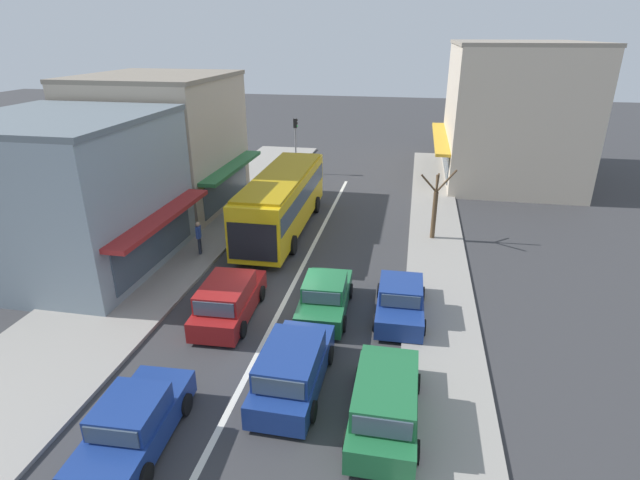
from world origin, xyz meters
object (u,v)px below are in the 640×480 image
wagon_adjacent_lane_trail (229,300)px  parked_wagon_kerb_front (385,401)px  wagon_behind_bus_mid (293,368)px  sedan_adjacent_lane_lead (325,297)px  sedan_behind_bus_near (134,424)px  pedestrian_browsing_midblock (199,236)px  city_bus (282,198)px  traffic_light_downstreet (296,137)px  pedestrian_with_handbag_near (233,213)px  parked_sedan_kerb_second (400,300)px  street_tree_right (435,208)px

wagon_adjacent_lane_trail → parked_wagon_kerb_front: same height
wagon_adjacent_lane_trail → parked_wagon_kerb_front: size_ratio=1.01×
wagon_behind_bus_mid → sedan_adjacent_lane_lead: wagon_behind_bus_mid is taller
sedan_behind_bus_near → parked_wagon_kerb_front: size_ratio=0.95×
sedan_behind_bus_near → pedestrian_browsing_midblock: (-3.23, 11.67, 0.40)m
wagon_behind_bus_mid → pedestrian_browsing_midblock: (-6.78, 8.71, 0.32)m
city_bus → traffic_light_downstreet: (-2.08, 11.88, 0.97)m
pedestrian_with_handbag_near → sedan_adjacent_lane_lead: bearing=-49.2°
traffic_light_downstreet → sedan_behind_bus_near: bearing=-85.5°
sedan_adjacent_lane_lead → pedestrian_with_handbag_near: (-6.45, 7.48, 0.40)m
sedan_adjacent_lane_lead → sedan_behind_bus_near: 8.46m
traffic_light_downstreet → pedestrian_browsing_midblock: traffic_light_downstreet is taller
parked_sedan_kerb_second → street_tree_right: (1.37, 8.01, 1.12)m
city_bus → pedestrian_browsing_midblock: bearing=-127.9°
parked_sedan_kerb_second → street_tree_right: street_tree_right is taller
sedan_adjacent_lane_lead → pedestrian_with_handbag_near: size_ratio=2.61×
sedan_behind_bus_near → wagon_adjacent_lane_trail: bearing=88.5°
city_bus → parked_wagon_kerb_front: bearing=-64.5°
city_bus → traffic_light_downstreet: size_ratio=2.59×
sedan_behind_bus_near → pedestrian_with_handbag_near: 15.33m
sedan_behind_bus_near → pedestrian_with_handbag_near: size_ratio=2.62×
parked_sedan_kerb_second → traffic_light_downstreet: 21.65m
parked_wagon_kerb_front → pedestrian_browsing_midblock: 13.65m
traffic_light_downstreet → pedestrian_browsing_midblock: 16.03m
parked_wagon_kerb_front → pedestrian_with_handbag_near: (-9.15, 13.06, 0.32)m
city_bus → wagon_behind_bus_mid: 13.29m
traffic_light_downstreet → pedestrian_browsing_midblock: (-1.04, -15.89, -1.79)m
sedan_behind_bus_near → street_tree_right: street_tree_right is taller
sedan_behind_bus_near → parked_sedan_kerb_second: (6.60, 7.90, 0.00)m
sedan_behind_bus_near → street_tree_right: bearing=63.4°
wagon_behind_bus_mid → sedan_adjacent_lane_lead: (0.16, 4.64, -0.08)m
city_bus → parked_sedan_kerb_second: city_bus is taller
wagon_adjacent_lane_trail → pedestrian_browsing_midblock: (-3.40, 5.12, 0.32)m
wagon_behind_bus_mid → parked_wagon_kerb_front: bearing=-18.3°
parked_wagon_kerb_front → traffic_light_downstreet: bearing=108.6°
sedan_adjacent_lane_lead → sedan_behind_bus_near: size_ratio=1.00×
sedan_adjacent_lane_lead → traffic_light_downstreet: 20.93m
city_bus → parked_sedan_kerb_second: size_ratio=2.57×
sedan_adjacent_lane_lead → parked_sedan_kerb_second: 2.90m
city_bus → street_tree_right: 8.07m
parked_wagon_kerb_front → pedestrian_browsing_midblock: pedestrian_browsing_midblock is taller
traffic_light_downstreet → street_tree_right: traffic_light_downstreet is taller
city_bus → pedestrian_with_handbag_near: size_ratio=6.68×
street_tree_right → pedestrian_with_handbag_near: size_ratio=2.36×
city_bus → pedestrian_with_handbag_near: bearing=-167.0°
wagon_behind_bus_mid → street_tree_right: size_ratio=1.17×
wagon_behind_bus_mid → parked_wagon_kerb_front: 3.01m
parked_wagon_kerb_front → street_tree_right: (1.55, 13.90, 1.03)m
city_bus → sedan_behind_bus_near: (0.10, -15.69, -1.22)m
wagon_behind_bus_mid → sedan_adjacent_lane_lead: size_ratio=1.06×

